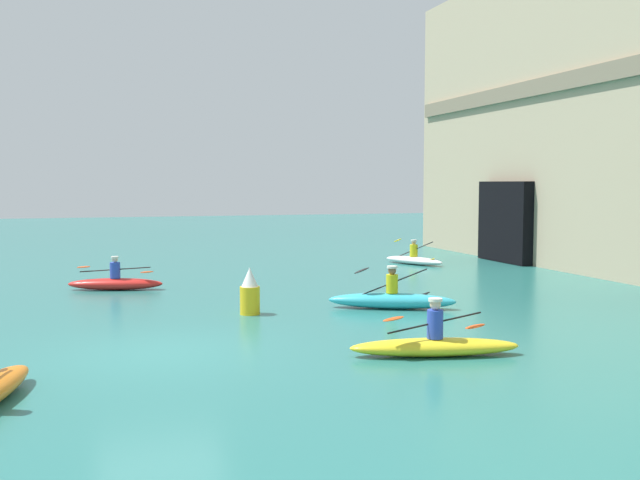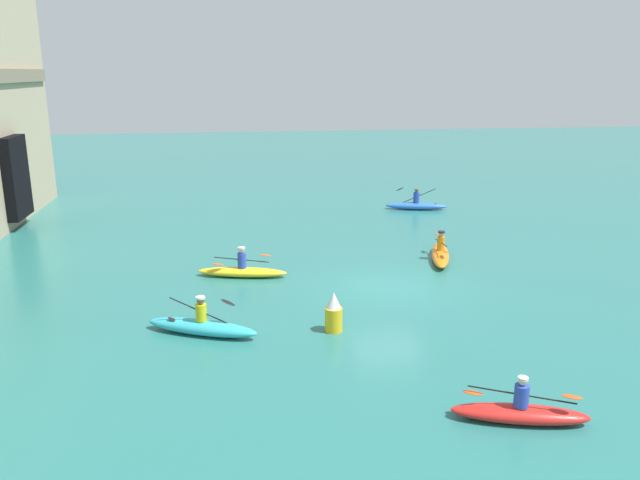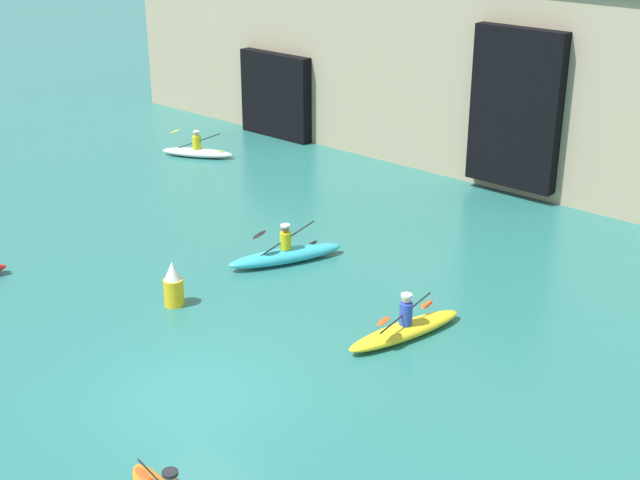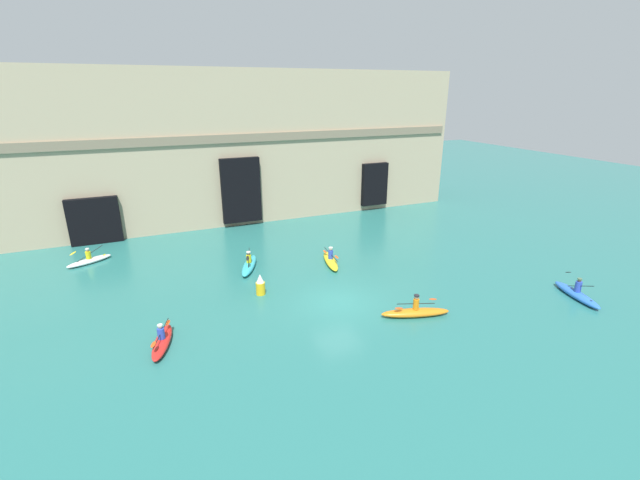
{
  "view_description": "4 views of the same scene",
  "coord_description": "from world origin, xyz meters",
  "px_view_note": "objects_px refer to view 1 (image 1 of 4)",
  "views": [
    {
      "loc": [
        14.26,
        -1.18,
        3.36
      ],
      "look_at": [
        0.39,
        3.23,
        2.21
      ],
      "focal_mm": 40.0,
      "sensor_mm": 36.0,
      "label": 1
    },
    {
      "loc": [
        -20.35,
        5.51,
        7.38
      ],
      "look_at": [
        -1.61,
        2.7,
        2.25
      ],
      "focal_mm": 35.0,
      "sensor_mm": 36.0,
      "label": 2
    },
    {
      "loc": [
        12.67,
        -10.37,
        10.38
      ],
      "look_at": [
        0.29,
        3.84,
        2.48
      ],
      "focal_mm": 50.0,
      "sensor_mm": 36.0,
      "label": 3
    },
    {
      "loc": [
        -9.13,
        -18.52,
        10.84
      ],
      "look_at": [
        0.44,
        3.5,
        2.36
      ],
      "focal_mm": 24.0,
      "sensor_mm": 36.0,
      "label": 4
    }
  ],
  "objects_px": {
    "kayak_white": "(414,259)",
    "marker_buoy": "(250,293)",
    "kayak_yellow": "(435,345)",
    "kayak_red": "(115,283)",
    "kayak_cyan": "(392,299)"
  },
  "relations": [
    {
      "from": "kayak_white",
      "to": "kayak_cyan",
      "type": "xyz_separation_m",
      "value": [
        9.45,
        -5.07,
        0.04
      ]
    },
    {
      "from": "kayak_red",
      "to": "kayak_cyan",
      "type": "height_order",
      "value": "kayak_cyan"
    },
    {
      "from": "kayak_white",
      "to": "marker_buoy",
      "type": "bearing_deg",
      "value": -72.1
    },
    {
      "from": "kayak_yellow",
      "to": "marker_buoy",
      "type": "bearing_deg",
      "value": 128.0
    },
    {
      "from": "kayak_white",
      "to": "kayak_red",
      "type": "bearing_deg",
      "value": -100.94
    },
    {
      "from": "marker_buoy",
      "to": "kayak_cyan",
      "type": "bearing_deg",
      "value": 84.94
    },
    {
      "from": "kayak_yellow",
      "to": "kayak_white",
      "type": "height_order",
      "value": "kayak_yellow"
    },
    {
      "from": "kayak_red",
      "to": "kayak_white",
      "type": "bearing_deg",
      "value": -147.66
    },
    {
      "from": "kayak_red",
      "to": "marker_buoy",
      "type": "xyz_separation_m",
      "value": [
        5.46,
        3.18,
        0.33
      ]
    },
    {
      "from": "kayak_cyan",
      "to": "marker_buoy",
      "type": "bearing_deg",
      "value": -160.55
    },
    {
      "from": "kayak_cyan",
      "to": "kayak_white",
      "type": "bearing_deg",
      "value": 86.28
    },
    {
      "from": "kayak_white",
      "to": "kayak_cyan",
      "type": "height_order",
      "value": "kayak_cyan"
    },
    {
      "from": "kayak_white",
      "to": "kayak_red",
      "type": "xyz_separation_m",
      "value": [
        3.66,
        -12.07,
        0.02
      ]
    },
    {
      "from": "kayak_white",
      "to": "marker_buoy",
      "type": "height_order",
      "value": "marker_buoy"
    },
    {
      "from": "kayak_yellow",
      "to": "kayak_red",
      "type": "bearing_deg",
      "value": 130.87
    }
  ]
}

